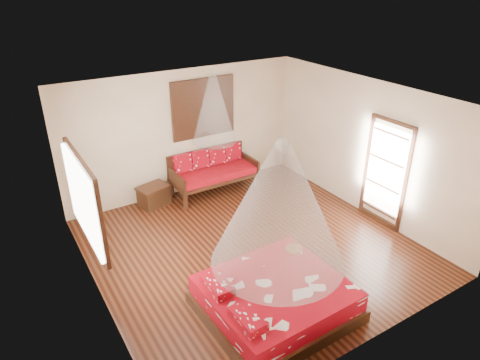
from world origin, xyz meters
name	(u,v)px	position (x,y,z in m)	size (l,w,h in m)	color
room	(252,179)	(0.00, 0.00, 1.40)	(5.54, 5.54, 2.84)	black
bed	(274,299)	(-0.64, -1.60, 0.25)	(2.11, 1.91, 0.64)	black
daybed	(212,170)	(0.48, 2.39, 0.52)	(1.95, 0.86, 0.98)	black
storage_chest	(154,195)	(-0.94, 2.45, 0.23)	(0.75, 0.62, 0.45)	black
shutter_panel	(203,108)	(0.48, 2.72, 1.90)	(1.52, 0.06, 1.32)	black
window_left	(86,199)	(-2.71, 0.20, 1.70)	(0.10, 1.74, 1.34)	black
glazed_door	(385,174)	(2.72, -0.60, 1.07)	(0.08, 1.02, 2.16)	black
wine_tray	(294,247)	(0.15, -1.04, 0.56)	(0.28, 0.28, 0.23)	brown
mosquito_net_main	(280,205)	(-0.62, -1.60, 1.85)	(1.88, 1.88, 1.80)	white
mosquito_net_daybed	(213,109)	(0.48, 2.25, 2.00)	(0.95, 0.95, 1.50)	white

